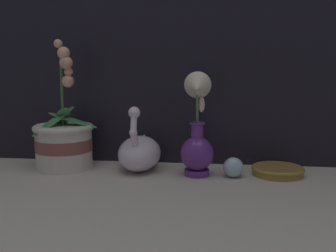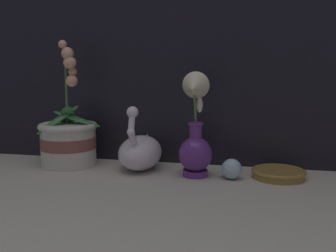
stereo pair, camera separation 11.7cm
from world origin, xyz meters
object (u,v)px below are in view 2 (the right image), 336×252
Objects in this scene: orchid_potted_plant at (68,138)px; amber_dish at (279,173)px; blue_vase at (195,137)px; glass_sphere at (232,169)px; swan_figurine at (141,151)px.

orchid_potted_plant is 0.65m from amber_dish.
blue_vase is 5.21× the size of glass_sphere.
orchid_potted_plant is 2.60× the size of amber_dish.
orchid_potted_plant is 1.31× the size of blue_vase.
swan_figurine is 3.71× the size of glass_sphere.
amber_dish is (0.65, -0.01, -0.07)m from orchid_potted_plant.
blue_vase reaches higher than amber_dish.
orchid_potted_plant reaches higher than amber_dish.
amber_dish is (0.23, 0.04, -0.10)m from blue_vase.
amber_dish is at bearing -1.51° from swan_figurine.
orchid_potted_plant reaches higher than blue_vase.
swan_figurine is (0.24, 0.00, -0.03)m from orchid_potted_plant.
orchid_potted_plant is at bearing 179.17° from amber_dish.
blue_vase is at bearing -6.77° from orchid_potted_plant.
orchid_potted_plant is 1.84× the size of swan_figurine.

